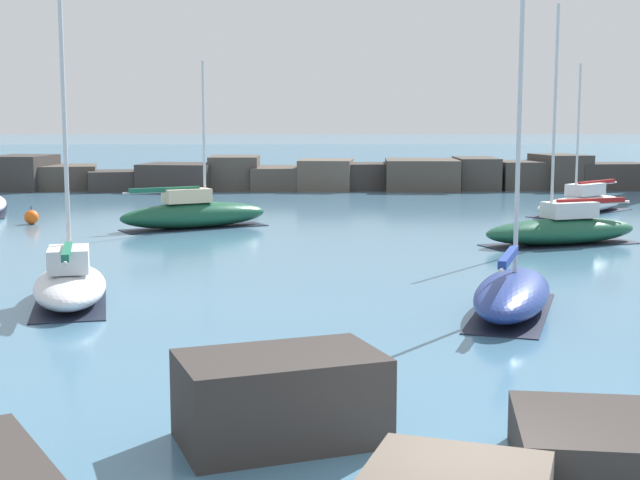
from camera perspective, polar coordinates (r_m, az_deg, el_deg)
open_sea_beyond at (r=124.92m, az=-0.43°, el=5.41°), size 400.00×116.00×0.01m
breakwater_jetty at (r=64.81m, az=1.22°, el=4.17°), size 56.48×7.12×2.52m
sailboat_moored_0 at (r=37.41m, az=15.25°, el=0.71°), size 7.26×4.25×9.52m
sailboat_moored_2 at (r=41.94m, az=-8.09°, el=1.71°), size 7.18×5.01×7.70m
sailboat_moored_3 at (r=25.49m, az=-15.72°, el=-2.59°), size 3.02×5.63×9.77m
sailboat_moored_5 at (r=50.23m, az=16.40°, el=2.31°), size 7.33×7.03×7.95m
sailboat_moored_7 at (r=23.86m, az=12.21°, el=-3.26°), size 3.75×6.24×9.94m
mooring_buoy_orange_near at (r=45.31m, az=-17.98°, el=1.40°), size 0.69×0.69×0.89m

